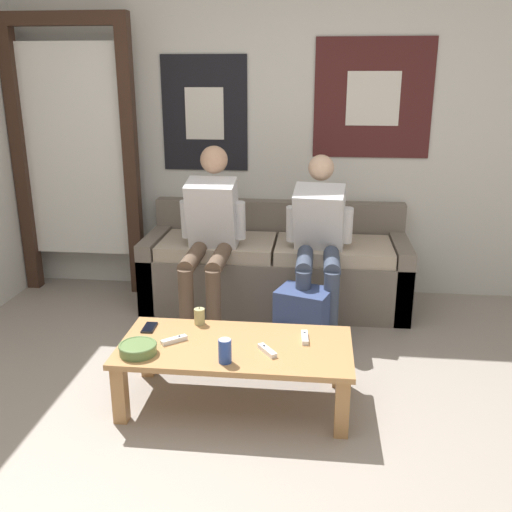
% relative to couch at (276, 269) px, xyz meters
% --- Properties ---
extents(ground_plane, '(18.00, 18.00, 0.00)m').
position_rel_couch_xyz_m(ground_plane, '(-0.06, -1.98, -0.28)').
color(ground_plane, gray).
extents(wall_back, '(10.00, 0.07, 2.55)m').
position_rel_couch_xyz_m(wall_back, '(-0.06, 0.37, 0.99)').
color(wall_back, silver).
rests_on(wall_back, ground_plane).
extents(door_frame, '(1.00, 0.10, 2.15)m').
position_rel_couch_xyz_m(door_frame, '(-1.59, 0.16, 0.92)').
color(door_frame, '#382319').
rests_on(door_frame, ground_plane).
extents(couch, '(1.98, 0.73, 0.75)m').
position_rel_couch_xyz_m(couch, '(0.00, 0.00, 0.00)').
color(couch, '#70665B').
rests_on(couch, ground_plane).
extents(coffee_table, '(1.23, 0.59, 0.35)m').
position_rel_couch_xyz_m(coffee_table, '(-0.10, -1.44, 0.01)').
color(coffee_table, '#B27F4C').
rests_on(coffee_table, ground_plane).
extents(person_seated_adult, '(0.47, 0.90, 1.24)m').
position_rel_couch_xyz_m(person_seated_adult, '(-0.43, -0.39, 0.39)').
color(person_seated_adult, brown).
rests_on(person_seated_adult, ground_plane).
extents(person_seated_teen, '(0.47, 0.90, 1.18)m').
position_rel_couch_xyz_m(person_seated_teen, '(0.32, -0.36, 0.36)').
color(person_seated_teen, '#384256').
rests_on(person_seated_teen, ground_plane).
extents(backpack, '(0.39, 0.36, 0.41)m').
position_rel_couch_xyz_m(backpack, '(0.24, -0.78, -0.09)').
color(backpack, navy).
rests_on(backpack, ground_plane).
extents(ceramic_bowl, '(0.20, 0.20, 0.06)m').
position_rel_couch_xyz_m(ceramic_bowl, '(-0.58, -1.60, 0.10)').
color(ceramic_bowl, '#607F47').
rests_on(ceramic_bowl, coffee_table).
extents(pillar_candle, '(0.06, 0.06, 0.10)m').
position_rel_couch_xyz_m(pillar_candle, '(-0.34, -1.21, 0.11)').
color(pillar_candle, tan).
rests_on(pillar_candle, coffee_table).
extents(drink_can_blue, '(0.07, 0.07, 0.12)m').
position_rel_couch_xyz_m(drink_can_blue, '(-0.13, -1.64, 0.13)').
color(drink_can_blue, '#28479E').
rests_on(drink_can_blue, coffee_table).
extents(game_controller_near_left, '(0.04, 0.15, 0.03)m').
position_rel_couch_xyz_m(game_controller_near_left, '(0.26, -1.34, 0.08)').
color(game_controller_near_left, white).
rests_on(game_controller_near_left, coffee_table).
extents(game_controller_near_right, '(0.11, 0.14, 0.03)m').
position_rel_couch_xyz_m(game_controller_near_right, '(0.07, -1.52, 0.08)').
color(game_controller_near_right, white).
rests_on(game_controller_near_right, coffee_table).
extents(game_controller_far_center, '(0.13, 0.12, 0.03)m').
position_rel_couch_xyz_m(game_controller_far_center, '(-0.43, -1.45, 0.08)').
color(game_controller_far_center, white).
rests_on(game_controller_far_center, coffee_table).
extents(cell_phone, '(0.07, 0.14, 0.01)m').
position_rel_couch_xyz_m(cell_phone, '(-0.61, -1.30, 0.07)').
color(cell_phone, black).
rests_on(cell_phone, coffee_table).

